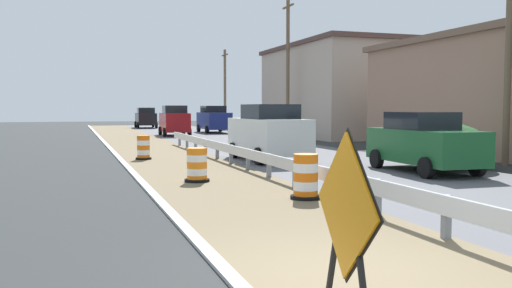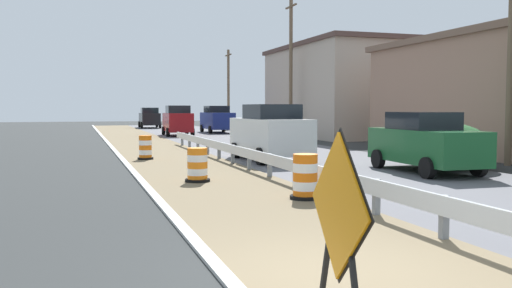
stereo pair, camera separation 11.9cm
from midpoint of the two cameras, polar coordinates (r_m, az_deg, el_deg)
ground_plane at (r=6.93m, az=8.50°, el=-13.69°), size 160.00×160.00×0.00m
median_dirt_strip at (r=7.28m, az=13.84°, el=-12.86°), size 3.88×120.00×0.01m
guardrail_median at (r=9.14m, az=18.61°, el=-6.21°), size 0.18×47.29×0.71m
warning_sign_diamond at (r=5.41m, az=8.78°, el=-7.33°), size 0.17×1.52×1.90m
traffic_barrel_nearest at (r=12.47m, az=4.94°, el=-3.64°), size 0.70×0.70×1.03m
traffic_barrel_close at (r=15.39m, az=-6.41°, el=-2.37°), size 0.71×0.71×0.95m
traffic_barrel_mid at (r=22.33m, az=-11.84°, el=-0.49°), size 0.63×0.63×0.97m
traffic_barrel_far at (r=23.93m, az=-1.97°, el=-0.10°), size 0.74×0.74×1.00m
car_lead_near_lane at (r=21.37m, az=1.15°, el=1.20°), size 2.24×4.55×2.21m
car_trailing_near_lane at (r=18.41m, az=16.93°, el=0.21°), size 2.13×4.54×1.94m
car_lead_far_lane at (r=57.37m, az=-11.52°, el=2.70°), size 2.16×4.75×2.09m
car_mid_far_lane at (r=45.75m, az=-4.52°, el=2.60°), size 2.15×4.80×2.24m
car_trailing_far_lane at (r=40.99m, az=-8.61°, el=2.43°), size 2.13×4.34×2.24m
roadside_shop_far at (r=40.64m, az=8.77°, el=5.54°), size 8.15×13.26×6.64m
utility_pole_near at (r=21.60m, az=24.73°, el=8.17°), size 0.24×1.80×7.39m
utility_pole_mid at (r=37.40m, az=3.25°, el=8.07°), size 0.24×1.80×9.40m
utility_pole_far at (r=51.38m, az=-3.33°, el=5.84°), size 0.24×1.80×7.49m
bush_roadside at (r=19.51m, az=18.60°, el=-0.15°), size 3.14×3.14×1.59m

